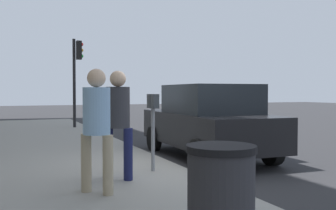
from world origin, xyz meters
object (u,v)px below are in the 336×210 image
at_px(parked_sedan_near, 208,121).
at_px(pedestrian_at_meter, 118,115).
at_px(parking_meter, 153,116).
at_px(trash_bin, 221,205).
at_px(traffic_signal, 77,68).
at_px(pedestrian_bystander, 97,120).

bearing_deg(parked_sedan_near, pedestrian_at_meter, 125.82).
bearing_deg(parking_meter, trash_bin, 167.69).
xyz_separation_m(traffic_signal, trash_bin, (-13.25, 1.04, -1.92)).
height_order(parking_meter, pedestrian_at_meter, pedestrian_at_meter).
xyz_separation_m(parked_sedan_near, trash_bin, (-5.45, 2.85, -0.24)).
bearing_deg(parking_meter, parked_sedan_near, -51.37).
bearing_deg(parked_sedan_near, parking_meter, 128.63).
bearing_deg(pedestrian_bystander, traffic_signal, 42.35).
relative_size(pedestrian_bystander, trash_bin, 1.76).
distance_m(parked_sedan_near, traffic_signal, 8.19).
xyz_separation_m(pedestrian_bystander, parked_sedan_near, (2.77, -3.31, -0.31)).
bearing_deg(pedestrian_bystander, pedestrian_at_meter, 15.91).
distance_m(pedestrian_bystander, trash_bin, 2.77).
relative_size(pedestrian_at_meter, trash_bin, 1.78).
bearing_deg(trash_bin, pedestrian_bystander, 9.63).
height_order(parked_sedan_near, traffic_signal, traffic_signal).
distance_m(parking_meter, trash_bin, 3.96).
distance_m(parking_meter, traffic_signal, 9.52).
xyz_separation_m(pedestrian_at_meter, trash_bin, (-3.44, 0.07, -0.56)).
xyz_separation_m(parking_meter, traffic_signal, (9.42, -0.21, 1.41)).
bearing_deg(pedestrian_at_meter, trash_bin, -131.19).
distance_m(pedestrian_bystander, parked_sedan_near, 4.33).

